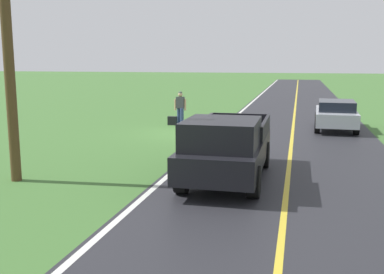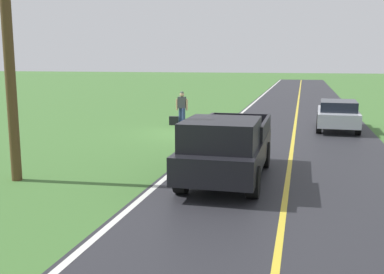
# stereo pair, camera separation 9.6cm
# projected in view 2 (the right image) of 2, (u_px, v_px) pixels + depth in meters

# --- Properties ---
(ground_plane) EXTENTS (200.00, 200.00, 0.00)m
(ground_plane) POSITION_uv_depth(u_px,v_px,m) (187.00, 133.00, 20.73)
(ground_plane) COLOR #427033
(road_surface) EXTENTS (7.13, 120.00, 0.00)m
(road_surface) POSITION_uv_depth(u_px,v_px,m) (293.00, 137.00, 19.62)
(road_surface) COLOR #28282D
(road_surface) RESTS_ON ground
(lane_edge_line) EXTENTS (0.16, 117.60, 0.00)m
(lane_edge_line) POSITION_uv_depth(u_px,v_px,m) (217.00, 134.00, 20.42)
(lane_edge_line) COLOR silver
(lane_edge_line) RESTS_ON ground
(lane_centre_line) EXTENTS (0.14, 117.60, 0.00)m
(lane_centre_line) POSITION_uv_depth(u_px,v_px,m) (293.00, 137.00, 19.62)
(lane_centre_line) COLOR gold
(lane_centre_line) RESTS_ON ground
(hitchhiker_walking) EXTENTS (0.62, 0.51, 1.75)m
(hitchhiker_walking) POSITION_uv_depth(u_px,v_px,m) (182.00, 106.00, 23.20)
(hitchhiker_walking) COLOR navy
(hitchhiker_walking) RESTS_ON ground
(suitcase_carried) EXTENTS (0.47, 0.21, 0.45)m
(suitcase_carried) POSITION_uv_depth(u_px,v_px,m) (174.00, 121.00, 23.34)
(suitcase_carried) COLOR black
(suitcase_carried) RESTS_ON ground
(pickup_truck_passing) EXTENTS (2.10, 5.40, 1.82)m
(pickup_truck_passing) POSITION_uv_depth(u_px,v_px,m) (226.00, 147.00, 12.44)
(pickup_truck_passing) COLOR black
(pickup_truck_passing) RESTS_ON ground
(sedan_near_oncoming) EXTENTS (2.05, 4.46, 1.41)m
(sedan_near_oncoming) POSITION_uv_depth(u_px,v_px,m) (338.00, 114.00, 21.65)
(sedan_near_oncoming) COLOR #B2B7C1
(sedan_near_oncoming) RESTS_ON ground
(utility_pole_roadside) EXTENTS (0.28, 0.28, 8.07)m
(utility_pole_roadside) POSITION_uv_depth(u_px,v_px,m) (7.00, 32.00, 11.98)
(utility_pole_roadside) COLOR brown
(utility_pole_roadside) RESTS_ON ground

